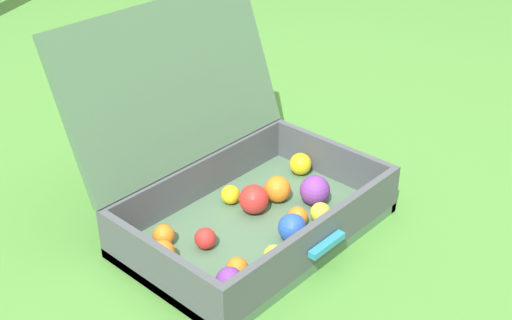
# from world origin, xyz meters

# --- Properties ---
(ground_plane) EXTENTS (16.00, 16.00, 0.00)m
(ground_plane) POSITION_xyz_m (0.00, 0.00, 0.00)
(ground_plane) COLOR #4C8C38
(open_suitcase) EXTENTS (0.62, 0.57, 0.51)m
(open_suitcase) POSITION_xyz_m (-0.07, 0.09, 0.11)
(open_suitcase) COLOR #4C7051
(open_suitcase) RESTS_ON ground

